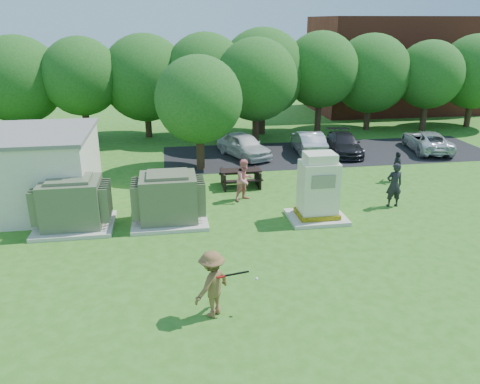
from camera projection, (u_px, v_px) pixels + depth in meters
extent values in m
plane|color=#2D6619|center=(259.00, 271.00, 15.19)|extent=(120.00, 120.00, 0.00)
cube|color=maroon|center=(400.00, 64.00, 41.47)|extent=(15.00, 8.00, 8.00)
cube|color=#232326|center=(328.00, 153.00, 28.73)|extent=(20.00, 6.00, 0.01)
cube|color=beige|center=(75.00, 226.00, 18.39)|extent=(3.00, 2.40, 0.15)
cube|color=#566145|center=(72.00, 203.00, 18.05)|extent=(2.20, 1.80, 1.80)
cube|color=#566145|center=(69.00, 179.00, 17.72)|extent=(1.60, 1.30, 0.12)
cube|color=#566145|center=(37.00, 204.00, 17.86)|extent=(0.32, 1.50, 1.35)
cube|color=#566145|center=(106.00, 200.00, 18.23)|extent=(0.32, 1.50, 1.35)
cube|color=beige|center=(170.00, 220.00, 18.93)|extent=(3.00, 2.40, 0.15)
cube|color=#596043|center=(169.00, 197.00, 18.59)|extent=(2.20, 1.80, 1.80)
cube|color=#596043|center=(167.00, 174.00, 18.26)|extent=(1.60, 1.30, 0.12)
cube|color=#596043|center=(136.00, 199.00, 18.40)|extent=(0.32, 1.50, 1.35)
cube|color=#596043|center=(200.00, 195.00, 18.77)|extent=(0.32, 1.50, 1.35)
cube|color=beige|center=(316.00, 217.00, 19.18)|extent=(2.30, 1.88, 0.16)
cube|color=yellow|center=(317.00, 213.00, 19.12)|extent=(1.62, 1.31, 0.19)
cube|color=beige|center=(318.00, 187.00, 18.73)|extent=(1.46, 1.15, 2.09)
cube|color=beige|center=(320.00, 158.00, 18.30)|extent=(1.20, 0.94, 0.37)
cube|color=gray|center=(324.00, 182.00, 18.02)|extent=(0.94, 0.04, 0.52)
cube|color=black|center=(241.00, 170.00, 22.73)|extent=(1.97, 0.77, 0.07)
cube|color=black|center=(239.00, 173.00, 23.40)|extent=(1.97, 0.27, 0.05)
cube|color=black|center=(243.00, 181.00, 22.28)|extent=(1.97, 0.27, 0.05)
cube|color=black|center=(223.00, 179.00, 22.74)|extent=(0.09, 1.48, 0.81)
cube|color=black|center=(258.00, 178.00, 22.99)|extent=(0.09, 1.48, 0.81)
imported|color=brown|center=(212.00, 284.00, 12.64)|extent=(1.40, 1.38, 1.93)
imported|color=black|center=(394.00, 185.00, 20.21)|extent=(0.73, 0.49, 1.97)
imported|color=#DE7579|center=(245.00, 180.00, 20.93)|extent=(1.17, 1.10, 1.91)
imported|color=#27272C|center=(397.00, 166.00, 23.49)|extent=(0.53, 0.95, 1.54)
imported|color=silver|center=(244.00, 145.00, 27.72)|extent=(3.21, 4.52, 1.43)
imported|color=#AEAEB3|center=(308.00, 142.00, 28.47)|extent=(1.79, 4.33, 1.39)
imported|color=black|center=(344.00, 144.00, 28.43)|extent=(2.28, 4.41, 1.22)
imported|color=silver|center=(427.00, 141.00, 29.03)|extent=(2.82, 4.80, 1.25)
cylinder|color=black|center=(234.00, 274.00, 12.54)|extent=(0.85, 0.22, 0.06)
cylinder|color=maroon|center=(221.00, 277.00, 12.40)|extent=(0.23, 0.10, 0.06)
sphere|color=white|center=(257.00, 279.00, 12.75)|extent=(0.09, 0.09, 0.09)
cylinder|color=#47301E|center=(26.00, 124.00, 31.02)|extent=(0.44, 0.44, 2.40)
sphere|color=#235B1C|center=(19.00, 80.00, 30.02)|extent=(5.60, 5.60, 5.60)
cylinder|color=#47301E|center=(86.00, 121.00, 30.97)|extent=(0.44, 0.44, 2.80)
sphere|color=#235B1C|center=(81.00, 76.00, 29.97)|extent=(5.00, 5.00, 5.00)
cylinder|color=#47301E|center=(148.00, 121.00, 32.38)|extent=(0.44, 0.44, 2.30)
sphere|color=#235B1C|center=(145.00, 78.00, 31.39)|extent=(5.80, 5.80, 5.80)
cylinder|color=#47301E|center=(207.00, 118.00, 32.06)|extent=(0.44, 0.44, 2.70)
sphere|color=#235B1C|center=(206.00, 74.00, 31.04)|extent=(5.40, 5.40, 5.40)
cylinder|color=#47301E|center=(262.00, 116.00, 33.24)|extent=(0.44, 0.44, 2.50)
sphere|color=#235B1C|center=(263.00, 72.00, 32.19)|extent=(6.00, 6.00, 6.00)
cylinder|color=#47301E|center=(318.00, 113.00, 33.38)|extent=(0.44, 0.44, 2.90)
sphere|color=#235B1C|center=(321.00, 70.00, 32.34)|extent=(5.20, 5.20, 5.20)
cylinder|color=#47301E|center=(367.00, 113.00, 34.61)|extent=(0.44, 0.44, 2.40)
sphere|color=#235B1C|center=(371.00, 74.00, 33.61)|extent=(5.60, 5.60, 5.60)
cylinder|color=#47301E|center=(424.00, 113.00, 34.32)|extent=(0.44, 0.44, 2.60)
sphere|color=#235B1C|center=(429.00, 75.00, 33.38)|extent=(4.80, 4.80, 4.80)
cylinder|color=#47301E|center=(469.00, 110.00, 35.48)|extent=(0.44, 0.44, 2.50)
sphere|color=#235B1C|center=(475.00, 72.00, 34.49)|extent=(5.40, 5.40, 5.40)
cylinder|color=#47301E|center=(200.00, 148.00, 25.29)|extent=(0.44, 0.44, 2.40)
sphere|color=#235B1C|center=(199.00, 100.00, 24.40)|extent=(4.60, 4.60, 4.60)
cylinder|color=#47301E|center=(256.00, 124.00, 30.48)|extent=(0.44, 0.44, 2.60)
sphere|color=#235B1C|center=(256.00, 80.00, 29.49)|extent=(5.20, 5.20, 5.20)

